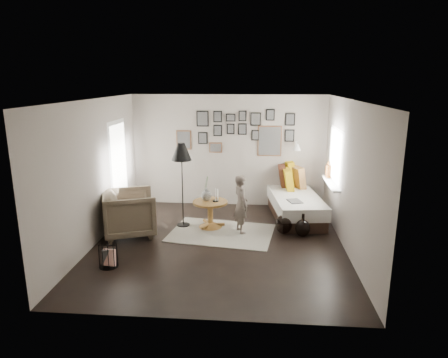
# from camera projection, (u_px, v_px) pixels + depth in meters

# --- Properties ---
(ground) EXTENTS (4.80, 4.80, 0.00)m
(ground) POSITION_uv_depth(u_px,v_px,m) (219.00, 243.00, 7.33)
(ground) COLOR black
(ground) RESTS_ON ground
(wall_back) EXTENTS (4.50, 0.00, 4.50)m
(wall_back) POSITION_uv_depth(u_px,v_px,m) (228.00, 151.00, 9.34)
(wall_back) COLOR gray
(wall_back) RESTS_ON ground
(wall_front) EXTENTS (4.50, 0.00, 4.50)m
(wall_front) POSITION_uv_depth(u_px,v_px,m) (200.00, 222.00, 4.70)
(wall_front) COLOR gray
(wall_front) RESTS_ON ground
(wall_left) EXTENTS (0.00, 4.80, 4.80)m
(wall_left) POSITION_uv_depth(u_px,v_px,m) (95.00, 172.00, 7.19)
(wall_left) COLOR gray
(wall_left) RESTS_ON ground
(wall_right) EXTENTS (0.00, 4.80, 4.80)m
(wall_right) POSITION_uv_depth(u_px,v_px,m) (349.00, 177.00, 6.84)
(wall_right) COLOR gray
(wall_right) RESTS_ON ground
(ceiling) EXTENTS (4.80, 4.80, 0.00)m
(ceiling) POSITION_uv_depth(u_px,v_px,m) (219.00, 100.00, 6.70)
(ceiling) COLOR white
(ceiling) RESTS_ON wall_back
(door_left) EXTENTS (0.00, 2.14, 2.14)m
(door_left) POSITION_uv_depth(u_px,v_px,m) (119.00, 171.00, 8.41)
(door_left) COLOR white
(door_left) RESTS_ON wall_left
(window_right) EXTENTS (0.15, 1.32, 1.30)m
(window_right) POSITION_uv_depth(u_px,v_px,m) (330.00, 179.00, 8.23)
(window_right) COLOR white
(window_right) RESTS_ON wall_right
(gallery_wall) EXTENTS (2.74, 0.03, 1.08)m
(gallery_wall) POSITION_uv_depth(u_px,v_px,m) (241.00, 132.00, 9.19)
(gallery_wall) COLOR brown
(gallery_wall) RESTS_ON wall_back
(wall_sconce) EXTENTS (0.18, 0.36, 0.16)m
(wall_sconce) POSITION_uv_depth(u_px,v_px,m) (297.00, 147.00, 8.92)
(wall_sconce) COLOR white
(wall_sconce) RESTS_ON wall_back
(rug) EXTENTS (2.14, 1.65, 0.01)m
(rug) POSITION_uv_depth(u_px,v_px,m) (222.00, 233.00, 7.83)
(rug) COLOR silver
(rug) RESTS_ON ground
(pedestal_table) EXTENTS (0.70, 0.70, 0.55)m
(pedestal_table) POSITION_uv_depth(u_px,v_px,m) (210.00, 215.00, 8.08)
(pedestal_table) COLOR brown
(pedestal_table) RESTS_ON ground
(vase) EXTENTS (0.20, 0.20, 0.50)m
(vase) POSITION_uv_depth(u_px,v_px,m) (206.00, 193.00, 8.00)
(vase) COLOR black
(vase) RESTS_ON pedestal_table
(candles) EXTENTS (0.12, 0.12, 0.26)m
(candles) POSITION_uv_depth(u_px,v_px,m) (216.00, 195.00, 7.97)
(candles) COLOR black
(candles) RESTS_ON pedestal_table
(daybed) EXTENTS (1.23, 2.35, 1.10)m
(daybed) POSITION_uv_depth(u_px,v_px,m) (294.00, 200.00, 8.83)
(daybed) COLOR black
(daybed) RESTS_ON ground
(magazine_on_daybed) EXTENTS (0.34, 0.39, 0.02)m
(magazine_on_daybed) POSITION_uv_depth(u_px,v_px,m) (295.00, 201.00, 8.15)
(magazine_on_daybed) COLOR black
(magazine_on_daybed) RESTS_ON daybed
(armchair) EXTENTS (1.23, 1.22, 0.88)m
(armchair) POSITION_uv_depth(u_px,v_px,m) (130.00, 213.00, 7.65)
(armchair) COLOR brown
(armchair) RESTS_ON ground
(armchair_cushion) EXTENTS (0.51, 0.51, 0.18)m
(armchair_cushion) POSITION_uv_depth(u_px,v_px,m) (132.00, 210.00, 7.68)
(armchair_cushion) COLOR silver
(armchair_cushion) RESTS_ON armchair
(floor_lamp) EXTENTS (0.40, 0.40, 1.72)m
(floor_lamp) POSITION_uv_depth(u_px,v_px,m) (182.00, 155.00, 7.87)
(floor_lamp) COLOR black
(floor_lamp) RESTS_ON ground
(magazine_basket) EXTENTS (0.31, 0.31, 0.36)m
(magazine_basket) POSITION_uv_depth(u_px,v_px,m) (108.00, 256.00, 6.40)
(magazine_basket) COLOR black
(magazine_basket) RESTS_ON ground
(demijohn_large) EXTENTS (0.33, 0.33, 0.50)m
(demijohn_large) POSITION_uv_depth(u_px,v_px,m) (284.00, 224.00, 7.77)
(demijohn_large) COLOR black
(demijohn_large) RESTS_ON ground
(demijohn_small) EXTENTS (0.29, 0.29, 0.45)m
(demijohn_small) POSITION_uv_depth(u_px,v_px,m) (303.00, 228.00, 7.63)
(demijohn_small) COLOR black
(demijohn_small) RESTS_ON ground
(child) EXTENTS (0.43, 0.50, 1.16)m
(child) POSITION_uv_depth(u_px,v_px,m) (241.00, 204.00, 7.74)
(child) COLOR #60544C
(child) RESTS_ON ground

